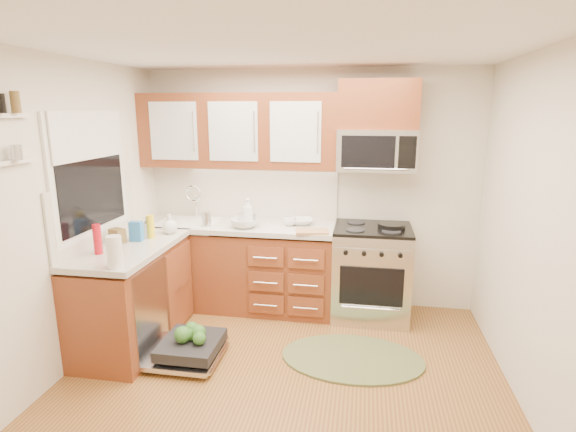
% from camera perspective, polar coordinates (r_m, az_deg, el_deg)
% --- Properties ---
extents(floor, '(3.50, 3.50, 0.00)m').
position_cam_1_polar(floor, '(3.67, -1.09, -21.33)').
color(floor, brown).
rests_on(floor, ground).
extents(ceiling, '(3.50, 3.50, 0.00)m').
position_cam_1_polar(ceiling, '(3.04, -1.31, 21.15)').
color(ceiling, white).
rests_on(ceiling, ground).
extents(wall_back, '(3.50, 0.04, 2.50)m').
position_cam_1_polar(wall_back, '(4.82, 2.74, 3.34)').
color(wall_back, silver).
rests_on(wall_back, ground).
extents(wall_front, '(3.50, 0.04, 2.50)m').
position_cam_1_polar(wall_front, '(1.58, -13.96, -19.07)').
color(wall_front, silver).
rests_on(wall_front, ground).
extents(wall_left, '(0.04, 3.50, 2.50)m').
position_cam_1_polar(wall_left, '(3.86, -27.67, -0.74)').
color(wall_left, silver).
rests_on(wall_left, ground).
extents(wall_right, '(0.04, 3.50, 2.50)m').
position_cam_1_polar(wall_right, '(3.30, 30.30, -3.24)').
color(wall_right, silver).
rests_on(wall_right, ground).
extents(base_cabinet_back, '(2.05, 0.60, 0.85)m').
position_cam_1_polar(base_cabinet_back, '(4.89, -6.33, -6.60)').
color(base_cabinet_back, brown).
rests_on(base_cabinet_back, ground).
extents(base_cabinet_left, '(0.60, 1.25, 0.85)m').
position_cam_1_polar(base_cabinet_left, '(4.36, -19.10, -9.83)').
color(base_cabinet_left, brown).
rests_on(base_cabinet_left, ground).
extents(countertop_back, '(2.07, 0.64, 0.05)m').
position_cam_1_polar(countertop_back, '(4.74, -6.51, -1.24)').
color(countertop_back, beige).
rests_on(countertop_back, base_cabinet_back).
extents(countertop_left, '(0.64, 1.27, 0.05)m').
position_cam_1_polar(countertop_left, '(4.20, -19.47, -3.86)').
color(countertop_left, beige).
rests_on(countertop_left, base_cabinet_left).
extents(backsplash_back, '(2.05, 0.02, 0.57)m').
position_cam_1_polar(backsplash_back, '(4.95, -5.66, 3.09)').
color(backsplash_back, beige).
rests_on(backsplash_back, ground).
extents(backsplash_left, '(0.02, 1.25, 0.57)m').
position_cam_1_polar(backsplash_left, '(4.27, -23.26, 0.41)').
color(backsplash_left, beige).
rests_on(backsplash_left, ground).
extents(upper_cabinets, '(2.05, 0.35, 0.75)m').
position_cam_1_polar(upper_cabinets, '(4.72, -6.36, 10.70)').
color(upper_cabinets, brown).
rests_on(upper_cabinets, ground).
extents(cabinet_over_mw, '(0.76, 0.35, 0.47)m').
position_cam_1_polar(cabinet_over_mw, '(4.54, 11.39, 13.71)').
color(cabinet_over_mw, brown).
rests_on(cabinet_over_mw, ground).
extents(range, '(0.76, 0.64, 0.95)m').
position_cam_1_polar(range, '(4.68, 10.50, -7.03)').
color(range, silver).
rests_on(range, ground).
extents(microwave, '(0.76, 0.38, 0.40)m').
position_cam_1_polar(microwave, '(4.53, 11.14, 8.20)').
color(microwave, silver).
rests_on(microwave, ground).
extents(sink, '(0.62, 0.50, 0.26)m').
position_cam_1_polar(sink, '(4.92, -12.43, -2.14)').
color(sink, white).
rests_on(sink, ground).
extents(dishwasher, '(0.70, 0.60, 0.20)m').
position_cam_1_polar(dishwasher, '(4.08, -12.71, -16.16)').
color(dishwasher, silver).
rests_on(dishwasher, ground).
extents(window, '(0.03, 1.05, 1.05)m').
position_cam_1_polar(window, '(4.19, -23.86, 4.86)').
color(window, white).
rests_on(window, ground).
extents(window_blind, '(0.02, 0.96, 0.40)m').
position_cam_1_polar(window_blind, '(4.15, -24.00, 9.36)').
color(window_blind, white).
rests_on(window_blind, ground).
extents(shelf_upper, '(0.04, 0.40, 0.03)m').
position_cam_1_polar(shelf_upper, '(3.48, -32.20, 10.74)').
color(shelf_upper, white).
rests_on(shelf_upper, ground).
extents(shelf_lower, '(0.04, 0.40, 0.03)m').
position_cam_1_polar(shelf_lower, '(3.49, -31.59, 5.85)').
color(shelf_lower, white).
rests_on(shelf_lower, ground).
extents(rug, '(1.42, 1.19, 0.02)m').
position_cam_1_polar(rug, '(4.07, 8.18, -17.44)').
color(rug, '#62653A').
rests_on(rug, ground).
extents(skillet, '(0.32, 0.32, 0.05)m').
position_cam_1_polar(skillet, '(4.52, 13.00, -1.23)').
color(skillet, black).
rests_on(skillet, range).
extents(stock_pot, '(0.21, 0.21, 0.12)m').
position_cam_1_polar(stock_pot, '(4.67, -5.17, -0.37)').
color(stock_pot, silver).
rests_on(stock_pot, countertop_back).
extents(cutting_board, '(0.34, 0.25, 0.02)m').
position_cam_1_polar(cutting_board, '(4.36, 3.07, -1.96)').
color(cutting_board, '#A37B4A').
rests_on(cutting_board, countertop_back).
extents(canister, '(0.13, 0.13, 0.16)m').
position_cam_1_polar(canister, '(4.62, -10.32, -0.43)').
color(canister, silver).
rests_on(canister, countertop_back).
extents(paper_towel_roll, '(0.12, 0.12, 0.25)m').
position_cam_1_polar(paper_towel_roll, '(3.61, -21.16, -4.28)').
color(paper_towel_roll, white).
rests_on(paper_towel_roll, countertop_left).
extents(mustard_bottle, '(0.08, 0.08, 0.22)m').
position_cam_1_polar(mustard_bottle, '(4.34, -17.04, -1.30)').
color(mustard_bottle, yellow).
rests_on(mustard_bottle, countertop_left).
extents(red_bottle, '(0.07, 0.07, 0.25)m').
position_cam_1_polar(red_bottle, '(4.01, -23.04, -2.73)').
color(red_bottle, red).
rests_on(red_bottle, countertop_left).
extents(wooden_box, '(0.15, 0.13, 0.13)m').
position_cam_1_polar(wooden_box, '(4.29, -20.84, -2.37)').
color(wooden_box, brown).
rests_on(wooden_box, countertop_left).
extents(blue_carton, '(0.12, 0.07, 0.18)m').
position_cam_1_polar(blue_carton, '(4.29, -18.71, -1.85)').
color(blue_carton, '#2972C1').
rests_on(blue_carton, countertop_left).
extents(bowl_a, '(0.30, 0.30, 0.06)m').
position_cam_1_polar(bowl_a, '(4.66, 1.67, -0.70)').
color(bowl_a, '#999999').
rests_on(bowl_a, countertop_back).
extents(bowl_b, '(0.35, 0.35, 0.09)m').
position_cam_1_polar(bowl_b, '(4.56, -5.55, -0.89)').
color(bowl_b, '#999999').
rests_on(bowl_b, countertop_back).
extents(cup, '(0.13, 0.13, 0.10)m').
position_cam_1_polar(cup, '(4.60, 0.24, -0.62)').
color(cup, '#999999').
rests_on(cup, countertop_back).
extents(soap_bottle_a, '(0.12, 0.12, 0.29)m').
position_cam_1_polar(soap_bottle_a, '(4.56, -5.11, 0.41)').
color(soap_bottle_a, '#999999').
rests_on(soap_bottle_a, countertop_back).
extents(soap_bottle_b, '(0.11, 0.11, 0.20)m').
position_cam_1_polar(soap_bottle_b, '(4.38, -17.46, -1.29)').
color(soap_bottle_b, '#999999').
rests_on(soap_bottle_b, countertop_left).
extents(soap_bottle_c, '(0.17, 0.17, 0.19)m').
position_cam_1_polar(soap_bottle_c, '(4.45, -14.78, -0.99)').
color(soap_bottle_c, '#999999').
rests_on(soap_bottle_c, countertop_left).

